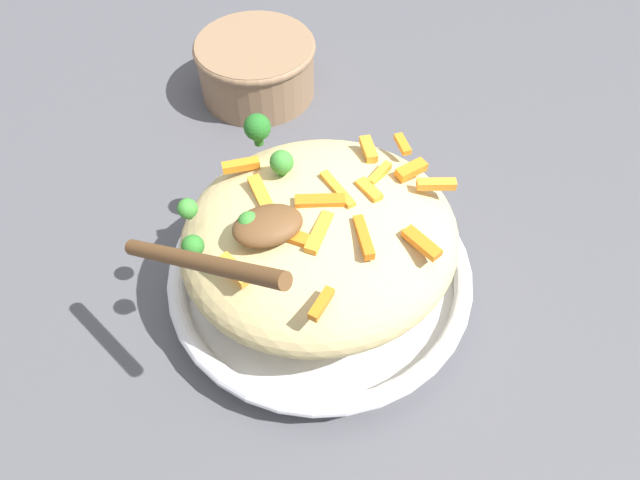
% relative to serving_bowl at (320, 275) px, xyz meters
% --- Properties ---
extents(ground_plane, '(2.40, 2.40, 0.00)m').
position_rel_serving_bowl_xyz_m(ground_plane, '(0.00, 0.00, -0.02)').
color(ground_plane, '#4C4C51').
extents(serving_bowl, '(0.28, 0.28, 0.04)m').
position_rel_serving_bowl_xyz_m(serving_bowl, '(0.00, 0.00, 0.00)').
color(serving_bowl, silver).
rests_on(serving_bowl, ground_plane).
extents(pasta_mound, '(0.24, 0.23, 0.09)m').
position_rel_serving_bowl_xyz_m(pasta_mound, '(0.00, 0.00, 0.06)').
color(pasta_mound, '#D1BA7A').
rests_on(pasta_mound, serving_bowl).
extents(carrot_piece_0, '(0.01, 0.03, 0.01)m').
position_rel_serving_bowl_xyz_m(carrot_piece_0, '(0.06, 0.05, 0.10)').
color(carrot_piece_0, orange).
rests_on(carrot_piece_0, pasta_mound).
extents(carrot_piece_1, '(0.04, 0.02, 0.01)m').
position_rel_serving_bowl_xyz_m(carrot_piece_1, '(-0.00, -0.00, 0.11)').
color(carrot_piece_1, orange).
rests_on(carrot_piece_1, pasta_mound).
extents(carrot_piece_2, '(0.03, 0.02, 0.01)m').
position_rel_serving_bowl_xyz_m(carrot_piece_2, '(0.09, 0.01, 0.10)').
color(carrot_piece_2, orange).
rests_on(carrot_piece_2, pasta_mound).
extents(carrot_piece_3, '(0.03, 0.01, 0.01)m').
position_rel_serving_bowl_xyz_m(carrot_piece_3, '(-0.05, 0.07, 0.10)').
color(carrot_piece_3, orange).
rests_on(carrot_piece_3, pasta_mound).
extents(carrot_piece_4, '(0.03, 0.02, 0.01)m').
position_rel_serving_bowl_xyz_m(carrot_piece_4, '(-0.03, -0.09, 0.10)').
color(carrot_piece_4, orange).
rests_on(carrot_piece_4, pasta_mound).
extents(carrot_piece_5, '(0.01, 0.04, 0.01)m').
position_rel_serving_bowl_xyz_m(carrot_piece_5, '(0.02, -0.04, 0.10)').
color(carrot_piece_5, orange).
rests_on(carrot_piece_5, pasta_mound).
extents(carrot_piece_6, '(0.02, 0.03, 0.01)m').
position_rel_serving_bowl_xyz_m(carrot_piece_6, '(-0.08, -0.04, 0.10)').
color(carrot_piece_6, orange).
rests_on(carrot_piece_6, pasta_mound).
extents(carrot_piece_7, '(0.03, 0.02, 0.01)m').
position_rel_serving_bowl_xyz_m(carrot_piece_7, '(0.10, -0.01, 0.10)').
color(carrot_piece_7, orange).
rests_on(carrot_piece_7, pasta_mound).
extents(carrot_piece_8, '(0.02, 0.03, 0.01)m').
position_rel_serving_bowl_xyz_m(carrot_piece_8, '(0.04, 0.00, 0.10)').
color(carrot_piece_8, orange).
rests_on(carrot_piece_8, pasta_mound).
extents(carrot_piece_9, '(0.01, 0.02, 0.01)m').
position_rel_serving_bowl_xyz_m(carrot_piece_9, '(0.09, 0.04, 0.10)').
color(carrot_piece_9, orange).
rests_on(carrot_piece_9, pasta_mound).
extents(carrot_piece_10, '(0.02, 0.04, 0.01)m').
position_rel_serving_bowl_xyz_m(carrot_piece_10, '(0.06, -0.06, 0.10)').
color(carrot_piece_10, orange).
rests_on(carrot_piece_10, pasta_mound).
extents(carrot_piece_11, '(0.03, 0.04, 0.01)m').
position_rel_serving_bowl_xyz_m(carrot_piece_11, '(-0.01, -0.03, 0.10)').
color(carrot_piece_11, orange).
rests_on(carrot_piece_11, pasta_mound).
extents(carrot_piece_12, '(0.03, 0.02, 0.01)m').
position_rel_serving_bowl_xyz_m(carrot_piece_12, '(0.06, 0.02, 0.10)').
color(carrot_piece_12, orange).
rests_on(carrot_piece_12, pasta_mound).
extents(carrot_piece_13, '(0.03, 0.02, 0.01)m').
position_rel_serving_bowl_xyz_m(carrot_piece_13, '(-0.03, -0.03, 0.10)').
color(carrot_piece_13, orange).
rests_on(carrot_piece_13, pasta_mound).
extents(carrot_piece_14, '(0.02, 0.04, 0.01)m').
position_rel_serving_bowl_xyz_m(carrot_piece_14, '(0.02, 0.01, 0.10)').
color(carrot_piece_14, orange).
rests_on(carrot_piece_14, pasta_mound).
extents(carrot_piece_15, '(0.01, 0.04, 0.01)m').
position_rel_serving_bowl_xyz_m(carrot_piece_15, '(-0.04, 0.03, 0.10)').
color(carrot_piece_15, orange).
rests_on(carrot_piece_15, pasta_mound).
extents(broccoli_floret_0, '(0.02, 0.02, 0.03)m').
position_rel_serving_bowl_xyz_m(broccoli_floret_0, '(-0.03, 0.09, 0.11)').
color(broccoli_floret_0, '#205B1C').
rests_on(broccoli_floret_0, pasta_mound).
extents(broccoli_floret_1, '(0.02, 0.02, 0.02)m').
position_rel_serving_bowl_xyz_m(broccoli_floret_1, '(-0.06, -0.01, 0.11)').
color(broccoli_floret_1, '#377928').
rests_on(broccoli_floret_1, pasta_mound).
extents(broccoli_floret_2, '(0.02, 0.02, 0.02)m').
position_rel_serving_bowl_xyz_m(broccoli_floret_2, '(-0.11, -0.01, 0.11)').
color(broccoli_floret_2, '#296820').
rests_on(broccoli_floret_2, pasta_mound).
extents(broccoli_floret_3, '(0.02, 0.02, 0.02)m').
position_rel_serving_bowl_xyz_m(broccoli_floret_3, '(-0.10, 0.03, 0.11)').
color(broccoli_floret_3, '#377928').
rests_on(broccoli_floret_3, pasta_mound).
extents(broccoli_floret_4, '(0.02, 0.02, 0.03)m').
position_rel_serving_bowl_xyz_m(broccoli_floret_4, '(-0.02, 0.04, 0.11)').
color(broccoli_floret_4, '#377928').
rests_on(broccoli_floret_4, pasta_mound).
extents(serving_spoon, '(0.14, 0.13, 0.09)m').
position_rel_serving_bowl_xyz_m(serving_spoon, '(-0.07, -0.03, 0.12)').
color(serving_spoon, brown).
rests_on(serving_spoon, pasta_mound).
extents(companion_bowl, '(0.15, 0.15, 0.07)m').
position_rel_serving_bowl_xyz_m(companion_bowl, '(0.03, 0.31, 0.02)').
color(companion_bowl, '#8C6B4C').
rests_on(companion_bowl, ground_plane).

